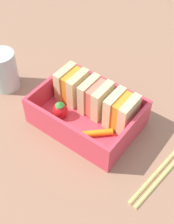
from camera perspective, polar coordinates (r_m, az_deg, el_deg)
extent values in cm
cube|color=#926A51|center=(55.93, 0.00, -2.53)|extent=(120.00, 120.00, 2.00)
cube|color=#D83A4D|center=(54.70, 0.00, -1.47)|extent=(17.46, 12.62, 1.20)
cube|color=#D83A4D|center=(56.07, 3.69, 4.14)|extent=(17.46, 0.60, 4.40)
cube|color=#D83A4D|center=(49.61, -4.17, -3.60)|extent=(17.46, 0.60, 4.40)
cube|color=#D83A4D|center=(56.54, -6.88, 4.29)|extent=(0.60, 11.42, 4.40)
cube|color=#D83A4D|center=(49.79, 7.81, -3.79)|extent=(0.60, 11.42, 4.40)
cube|color=#E0C284|center=(56.37, -3.95, 5.51)|extent=(1.44, 4.87, 5.97)
cube|color=orange|center=(55.67, -2.81, 4.92)|extent=(1.44, 4.48, 5.49)
cube|color=#E0C284|center=(55.01, -1.64, 4.31)|extent=(1.44, 4.87, 5.97)
cube|color=#D6BF8A|center=(53.98, 0.33, 3.27)|extent=(1.44, 4.87, 5.97)
cube|color=#D87259|center=(53.39, 1.57, 2.62)|extent=(1.44, 4.48, 5.49)
cube|color=#D6BF8A|center=(52.83, 2.83, 1.95)|extent=(1.44, 4.87, 5.97)
cube|color=beige|center=(52.00, 4.95, 0.83)|extent=(1.44, 4.87, 5.97)
cube|color=orange|center=(51.53, 6.28, 0.13)|extent=(1.44, 4.48, 5.49)
cube|color=beige|center=(51.11, 7.63, -0.59)|extent=(1.44, 4.87, 5.97)
sphere|color=red|center=(53.78, -4.92, 0.29)|extent=(2.67, 2.67, 2.67)
cone|color=#388835|center=(52.59, -5.04, 1.49)|extent=(1.60, 1.60, 0.60)
cylinder|color=orange|center=(51.41, 1.76, -3.88)|extent=(4.65, 4.51, 1.11)
cylinder|color=tan|center=(51.48, 14.38, -8.69)|extent=(2.77, 19.25, 0.70)
cylinder|color=tan|center=(51.31, 15.33, -9.31)|extent=(2.77, 19.25, 0.70)
cylinder|color=silver|center=(61.17, -14.98, 7.35)|extent=(5.18, 5.18, 7.68)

